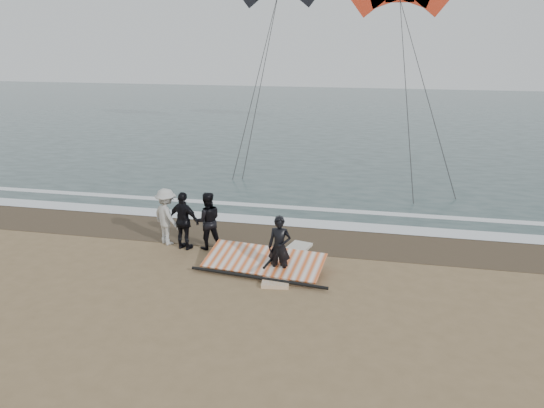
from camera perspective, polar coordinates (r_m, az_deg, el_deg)
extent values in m
plane|color=#8C704C|center=(13.73, -0.50, -10.24)|extent=(120.00, 120.00, 0.00)
cube|color=#233838|center=(45.39, 8.71, 9.23)|extent=(120.00, 54.00, 0.02)
cube|color=#4C3D2B|center=(17.76, 2.66, -3.59)|extent=(120.00, 2.80, 0.01)
cube|color=white|center=(19.05, 3.36, -2.05)|extent=(120.00, 0.90, 0.01)
cube|color=white|center=(20.64, 4.09, -0.50)|extent=(120.00, 0.45, 0.01)
imported|color=black|center=(14.62, 0.81, -4.64)|extent=(0.66, 0.44, 1.76)
cube|color=white|center=(15.40, 0.72, -6.81)|extent=(1.04, 2.69, 0.10)
cube|color=beige|center=(16.18, 1.84, -5.59)|extent=(1.17, 2.43, 0.10)
imported|color=black|center=(16.67, -6.96, -1.79)|extent=(1.11, 1.01, 1.84)
imported|color=black|center=(16.73, -9.46, -1.81)|extent=(1.17, 0.72, 1.86)
imported|color=beige|center=(17.25, -11.26, -1.34)|extent=(1.37, 1.24, 1.84)
cube|color=black|center=(15.92, -1.10, -5.99)|extent=(2.40, 0.85, 0.09)
cube|color=orange|center=(15.24, -0.89, -6.05)|extent=(3.57, 1.74, 0.36)
cylinder|color=black|center=(14.63, -1.57, -7.93)|extent=(3.95, 0.58, 0.09)
cylinder|color=black|center=(15.13, 0.22, -5.63)|extent=(0.28, 1.71, 0.07)
cylinder|color=#262626|center=(28.67, 14.13, 12.93)|extent=(0.04, 0.04, 17.56)
cylinder|color=#262626|center=(29.19, 15.84, 12.87)|extent=(0.04, 0.04, 16.92)
cylinder|color=#262626|center=(29.41, -1.44, 13.94)|extent=(0.04, 0.04, 14.25)
cylinder|color=#262626|center=(29.48, -0.98, 13.95)|extent=(0.04, 0.04, 14.07)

